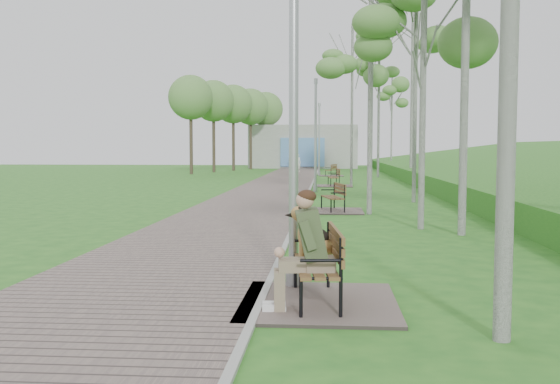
{
  "coord_description": "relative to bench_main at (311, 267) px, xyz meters",
  "views": [
    {
      "loc": [
        0.82,
        -8.25,
        1.93
      ],
      "look_at": [
        -0.0,
        2.41,
        1.16
      ],
      "focal_mm": 40.0,
      "sensor_mm": 36.0,
      "label": 1
    }
  ],
  "objects": [
    {
      "name": "kerb",
      "position": [
        -0.62,
        22.22,
        -0.44
      ],
      "size": [
        0.1,
        67.0,
        0.05
      ],
      "primitive_type": "cube",
      "color": "#999993",
      "rests_on": "ground"
    },
    {
      "name": "lamp_post_second",
      "position": [
        -0.34,
        19.37,
        1.81
      ],
      "size": [
        0.19,
        0.19,
        4.88
      ],
      "color": "#A3A5AB",
      "rests_on": "ground"
    },
    {
      "name": "pedestrian_far",
      "position": [
        -3.01,
        48.33,
        0.26
      ],
      "size": [
        0.77,
        0.64,
        1.46
      ],
      "primitive_type": "imported",
      "rotation": [
        0.0,
        0.0,
        3.01
      ],
      "color": "gray",
      "rests_on": "ground"
    },
    {
      "name": "bench_third",
      "position": [
        0.49,
        23.53,
        -0.27
      ],
      "size": [
        1.77,
        1.97,
        1.09
      ],
      "color": "#675853",
      "rests_on": "ground"
    },
    {
      "name": "birch_far_a",
      "position": [
        4.82,
        27.73,
        8.1
      ],
      "size": [
        2.82,
        2.82,
        10.91
      ],
      "color": "silver",
      "rests_on": "ground"
    },
    {
      "name": "birch_mid_b",
      "position": [
        3.22,
        14.63,
        5.87
      ],
      "size": [
        2.5,
        2.5,
        8.07
      ],
      "color": "silver",
      "rests_on": "ground"
    },
    {
      "name": "bench_far",
      "position": [
        0.41,
        34.68,
        -0.29
      ],
      "size": [
        1.62,
        1.8,
        0.99
      ],
      "color": "#675853",
      "rests_on": "ground"
    },
    {
      "name": "birch_mid_c",
      "position": [
        1.36,
        23.69,
        6.05
      ],
      "size": [
        2.3,
        2.3,
        8.3
      ],
      "color": "silver",
      "rests_on": "ground"
    },
    {
      "name": "building_north",
      "position": [
        -2.12,
        51.69,
        1.53
      ],
      "size": [
        10.0,
        5.2,
        4.0
      ],
      "color": "#9E9E99",
      "rests_on": "ground"
    },
    {
      "name": "birch_distant_b",
      "position": [
        5.34,
        43.87,
        6.22
      ],
      "size": [
        2.23,
        2.23,
        8.51
      ],
      "color": "silver",
      "rests_on": "ground"
    },
    {
      "name": "walkway",
      "position": [
        -2.37,
        22.22,
        -0.45
      ],
      "size": [
        3.5,
        67.0,
        0.04
      ],
      "primitive_type": "cube",
      "color": "#675853",
      "rests_on": "ground"
    },
    {
      "name": "birch_near_a",
      "position": [
        2.4,
        7.31,
        4.61
      ],
      "size": [
        2.3,
        2.3,
        6.47
      ],
      "color": "silver",
      "rests_on": "ground"
    },
    {
      "name": "lamp_post_near",
      "position": [
        -0.27,
        0.9,
        2.14
      ],
      "size": [
        0.22,
        0.22,
        5.57
      ],
      "color": "#A3A5AB",
      "rests_on": "ground"
    },
    {
      "name": "bench_main",
      "position": [
        0.0,
        0.0,
        0.0
      ],
      "size": [
        1.91,
        2.12,
        1.66
      ],
      "color": "#675853",
      "rests_on": "ground"
    },
    {
      "name": "lamp_post_third",
      "position": [
        -0.41,
        35.3,
        1.85
      ],
      "size": [
        0.19,
        0.19,
        4.96
      ],
      "color": "#A3A5AB",
      "rests_on": "ground"
    },
    {
      "name": "ground",
      "position": [
        -0.62,
        0.72,
        -0.47
      ],
      "size": [
        120.0,
        120.0,
        0.0
      ],
      "primitive_type": "plane",
      "color": "#266320",
      "rests_on": "ground"
    },
    {
      "name": "birch_far_c",
      "position": [
        3.43,
        33.2,
        6.98
      ],
      "size": [
        2.43,
        2.43,
        9.48
      ],
      "color": "silver",
      "rests_on": "ground"
    },
    {
      "name": "bench_second",
      "position": [
        0.35,
        11.19,
        -0.27
      ],
      "size": [
        1.73,
        1.92,
        1.06
      ],
      "color": "#675853",
      "rests_on": "ground"
    },
    {
      "name": "pedestrian_near",
      "position": [
        -2.16,
        40.62,
        0.27
      ],
      "size": [
        0.58,
        0.43,
        1.47
      ],
      "primitive_type": "imported",
      "rotation": [
        0.0,
        0.0,
        2.99
      ],
      "color": "white",
      "rests_on": "ground"
    },
    {
      "name": "birch_far_b",
      "position": [
        2.72,
        31.18,
        7.14
      ],
      "size": [
        2.77,
        2.77,
        9.69
      ],
      "color": "silver",
      "rests_on": "ground"
    }
  ]
}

